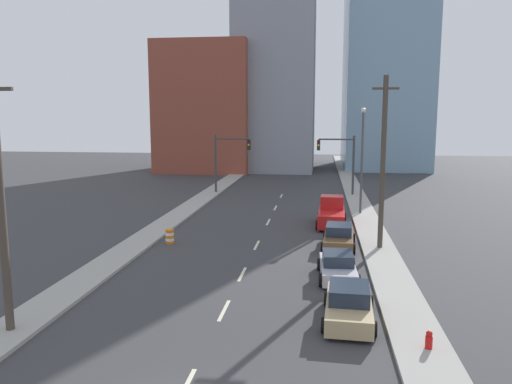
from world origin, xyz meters
name	(u,v)px	position (x,y,z in m)	size (l,w,h in m)	color
sidewalk_left	(222,185)	(-7.86, 47.33, 0.09)	(2.15, 94.66, 0.17)	#9E9B93
sidewalk_right	(352,187)	(7.86, 47.33, 0.09)	(2.15, 94.66, 0.17)	#9E9B93
lane_stripe_at_8m	(224,310)	(0.00, 8.38, 0.00)	(0.16, 2.40, 0.01)	beige
lane_stripe_at_13m	(242,274)	(0.00, 13.50, 0.00)	(0.16, 2.40, 0.01)	beige
lane_stripe_at_20m	(257,245)	(0.00, 19.67, 0.00)	(0.16, 2.40, 0.01)	beige
lane_stripe_at_27m	(268,222)	(0.00, 27.03, 0.00)	(0.16, 2.40, 0.01)	beige
lane_stripe_at_33m	(275,208)	(0.00, 33.35, 0.00)	(0.16, 2.40, 0.01)	beige
lane_stripe_at_40m	(281,196)	(0.00, 40.41, 0.00)	(0.16, 2.40, 0.01)	beige
building_brick_left	(209,108)	(-13.49, 66.10, 9.67)	(14.00, 16.00, 19.35)	brown
building_office_center	(277,78)	(-3.09, 70.10, 14.58)	(12.00, 20.00, 29.15)	gray
building_glass_right	(386,51)	(14.33, 74.10, 18.93)	(13.00, 20.00, 37.86)	#7A9EB7
traffic_signal_left	(225,156)	(-6.24, 41.36, 4.12)	(3.98, 0.35, 6.42)	#38383D
traffic_signal_right	(343,157)	(6.46, 41.36, 4.12)	(3.98, 0.35, 6.42)	#38383D
utility_pole_left_near	(1,202)	(-7.86, 5.02, 5.23)	(1.60, 0.32, 10.21)	#473D33
utility_pole_right_mid	(383,163)	(7.93, 19.54, 5.57)	(1.60, 0.32, 10.90)	#473D33
traffic_barrel	(170,237)	(-5.82, 19.35, 0.47)	(0.56, 0.56, 0.95)	orange
street_lamp	(362,154)	(7.57, 30.99, 5.25)	(0.44, 0.44, 9.15)	#4C4C51
fire_hydrant	(429,342)	(8.05, 5.43, 0.41)	(0.26, 0.26, 0.84)	red
sedan_tan	(349,304)	(5.35, 8.01, 0.68)	(2.30, 4.66, 1.51)	tan
sedan_silver	(338,267)	(5.07, 13.42, 0.65)	(2.16, 4.33, 1.41)	#B2B2BC
sedan_brown	(339,237)	(5.34, 19.74, 0.69)	(2.32, 4.74, 1.53)	brown
pickup_truck_red	(332,214)	(5.01, 26.42, 0.90)	(2.41, 5.30, 2.23)	red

